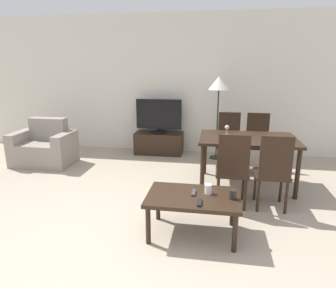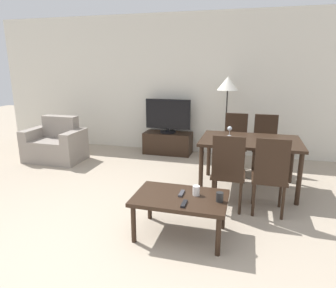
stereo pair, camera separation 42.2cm
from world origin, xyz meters
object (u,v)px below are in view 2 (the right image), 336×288
object	(u,v)px
floor_lamp	(228,87)
remote_primary	(184,204)
remote_secondary	(182,193)
dining_chair_near	(228,170)
dining_table	(250,145)
cup_colored_far	(220,197)
armchair	(56,145)
dining_chair_far	(265,142)
cup_white_near	(196,190)
coffee_table	(180,201)
tv_stand	(168,143)
tv	(168,116)
wine_glass_left	(230,129)
dining_chair_far_left	(235,140)
dining_chair_near_right	(270,173)

from	to	relation	value
floor_lamp	remote_primary	distance (m)	3.06
remote_secondary	dining_chair_near	bearing A→B (deg)	57.24
dining_table	cup_colored_far	distance (m)	1.51
armchair	remote_secondary	world-z (taller)	armchair
dining_chair_far	cup_colored_far	bearing A→B (deg)	-102.60
armchair	cup_white_near	xyz separation A→B (m)	(2.97, -1.83, 0.19)
dining_table	remote_secondary	xyz separation A→B (m)	(-0.66, -1.41, -0.20)
coffee_table	floor_lamp	distance (m)	2.92
remote_secondary	coffee_table	bearing A→B (deg)	-90.68
floor_lamp	cup_white_near	bearing A→B (deg)	-91.50
dining_chair_near	remote_primary	bearing A→B (deg)	-111.42
armchair	dining_chair_near	bearing A→B (deg)	-20.30
armchair	tv_stand	size ratio (longest dim) A/B	1.09
dining_chair_near	floor_lamp	distance (m)	2.21
tv	wine_glass_left	size ratio (longest dim) A/B	6.14
dining_table	remote_primary	distance (m)	1.75
dining_chair_far	dining_chair_far_left	bearing A→B (deg)	180.00
dining_chair_near	dining_chair_far	world-z (taller)	same
dining_chair_far_left	remote_primary	bearing A→B (deg)	-98.17
wine_glass_left	tv	bearing A→B (deg)	134.98
dining_chair_far	remote_primary	distance (m)	2.54
tv_stand	dining_chair_far_left	bearing A→B (deg)	-25.85
dining_chair_far_left	dining_chair_near_right	bearing A→B (deg)	-72.64
dining_chair_near_right	floor_lamp	size ratio (longest dim) A/B	0.62
dining_table	remote_secondary	distance (m)	1.57
coffee_table	cup_white_near	world-z (taller)	cup_white_near
tv_stand	floor_lamp	size ratio (longest dim) A/B	0.61
tv_stand	dining_chair_far	distance (m)	1.95
cup_white_near	dining_table	bearing A→B (deg)	69.85
dining_chair_near	armchair	bearing A→B (deg)	159.70
armchair	remote_primary	distance (m)	3.57
dining_chair_near_right	remote_secondary	xyz separation A→B (m)	(-0.90, -0.65, -0.07)
floor_lamp	cup_colored_far	bearing A→B (deg)	-86.32
dining_chair_near	cup_colored_far	distance (m)	0.72
dining_chair_far_left	cup_colored_far	distance (m)	2.24
cup_white_near	tv	bearing A→B (deg)	110.88
dining_chair_near_right	cup_white_near	xyz separation A→B (m)	(-0.75, -0.63, -0.03)
coffee_table	dining_chair_near_right	xyz separation A→B (m)	(0.90, 0.70, 0.14)
cup_colored_far	tv	bearing A→B (deg)	114.48
dining_chair_near	remote_primary	distance (m)	0.95
remote_secondary	cup_colored_far	xyz separation A→B (m)	(0.40, -0.07, 0.04)
armchair	coffee_table	distance (m)	3.40
cup_white_near	floor_lamp	bearing A→B (deg)	88.50
armchair	wine_glass_left	xyz separation A→B (m)	(3.18, -0.31, 0.54)
dining_chair_far	cup_colored_far	world-z (taller)	dining_chair_far
armchair	cup_white_near	bearing A→B (deg)	-31.64
tv_stand	dining_table	distance (m)	2.16
coffee_table	wine_glass_left	distance (m)	1.69
tv	cup_colored_far	xyz separation A→B (m)	(1.32, -2.89, -0.27)
dining_chair_near_right	remote_secondary	world-z (taller)	dining_chair_near_right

